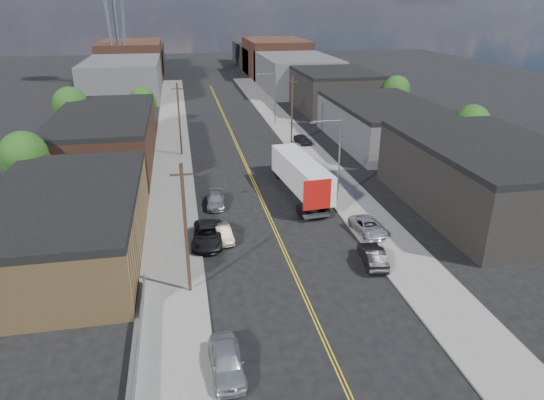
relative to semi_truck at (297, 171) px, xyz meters
name	(u,v)px	position (x,y,z in m)	size (l,w,h in m)	color
ground	(229,127)	(-4.34, 31.65, -2.45)	(260.00, 260.00, 0.00)	black
centerline	(240,152)	(-4.34, 16.65, -2.44)	(0.32, 120.00, 0.01)	gold
sidewalk_left	(173,155)	(-13.84, 16.65, -2.37)	(5.00, 140.00, 0.15)	slate
sidewalk_right	(305,148)	(5.16, 16.65, -2.37)	(5.00, 140.00, 0.15)	slate
warehouse_tan	(67,223)	(-22.34, -10.35, 0.35)	(12.00, 22.00, 5.60)	brown
warehouse_brown	(105,138)	(-22.34, 15.65, 0.85)	(12.00, 26.00, 6.60)	#4B2A1E
industrial_right_a	(487,177)	(17.65, -8.35, 1.10)	(14.00, 22.00, 7.10)	black
industrial_right_b	(384,123)	(17.66, 17.65, 0.60)	(14.00, 24.00, 6.10)	#3C3D3F
industrial_right_c	(332,89)	(17.66, 43.65, 1.35)	(14.00, 22.00, 7.60)	black
skyline_left_a	(124,77)	(-24.34, 66.65, 1.55)	(16.00, 30.00, 8.00)	#3C3D3F
skyline_right_a	(296,73)	(15.66, 66.65, 1.55)	(16.00, 30.00, 8.00)	#3C3D3F
skyline_left_b	(132,61)	(-24.34, 91.65, 2.55)	(16.00, 26.00, 10.00)	#4B2A1E
skyline_right_b	(276,58)	(15.66, 91.65, 2.55)	(16.00, 26.00, 10.00)	#4B2A1E
skyline_left_c	(137,58)	(-24.34, 111.65, 1.05)	(16.00, 40.00, 7.00)	black
skyline_right_c	(264,56)	(15.66, 111.65, 1.05)	(16.00, 40.00, 7.00)	black
streetlight_near	(336,153)	(3.26, -3.35, 2.88)	(3.39, 0.25, 9.00)	gray
streetlight_far	(273,94)	(3.26, 31.65, 2.88)	(3.39, 0.25, 9.00)	gray
utility_pole_left_near	(186,229)	(-12.54, -18.35, 2.69)	(1.60, 0.26, 10.00)	black
utility_pole_left_far	(179,119)	(-12.54, 16.65, 2.69)	(1.60, 0.26, 10.00)	black
utility_pole_right	(292,110)	(3.86, 19.65, 2.69)	(1.60, 0.26, 10.00)	black
chainlink_fence	(138,347)	(-15.84, -24.85, -1.79)	(0.05, 16.00, 1.22)	slate
tree_left_near	(25,158)	(-28.28, 1.65, 2.73)	(4.85, 4.76, 7.91)	black
tree_left_mid	(71,106)	(-28.28, 26.65, 3.03)	(5.10, 5.04, 8.37)	black
tree_left_far	(143,101)	(-18.28, 33.65, 2.12)	(4.35, 4.20, 6.97)	black
tree_right_near	(472,124)	(25.72, 7.65, 2.42)	(4.60, 4.48, 7.44)	black
tree_right_far	(397,91)	(25.72, 31.65, 2.73)	(4.85, 4.76, 7.91)	black
semi_truck	(297,171)	(0.00, 0.00, 0.00)	(4.05, 16.63, 4.30)	silver
car_left_a	(226,361)	(-10.74, -27.30, -1.65)	(1.88, 4.68, 1.59)	#B1B4B6
car_left_b	(223,233)	(-9.34, -10.35, -1.80)	(1.37, 3.93, 1.29)	#837156
car_left_c	(207,235)	(-10.74, -10.75, -1.65)	(2.64, 5.73, 1.59)	black
car_left_d	(216,200)	(-9.34, -2.35, -1.81)	(1.80, 4.42, 1.28)	gray
car_right_oncoming	(373,256)	(2.26, -16.99, -1.69)	(1.60, 4.59, 1.51)	black
car_right_lot_a	(368,227)	(3.86, -11.78, -1.66)	(2.13, 4.63, 1.29)	silver
car_right_lot_c	(303,139)	(5.37, 18.85, -1.64)	(1.56, 3.88, 1.32)	black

